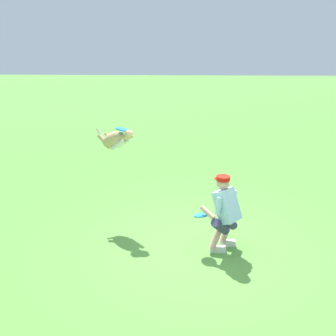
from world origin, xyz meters
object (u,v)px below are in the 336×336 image
dog (116,140)px  person (225,211)px  frisbee_held (201,215)px  frisbee_flying (122,129)px

dog → person: bearing=3.6°
person → frisbee_held: 0.40m
person → dog: 2.45m
dog → frisbee_held: (-1.56, 1.18, -0.96)m
dog → frisbee_held: 2.18m
frisbee_flying → dog: bearing=-41.5°
frisbee_held → person: bearing=177.2°
dog → frisbee_held: bearing=-1.8°
frisbee_flying → frisbee_held: bearing=143.5°
frisbee_flying → frisbee_held: size_ratio=0.96×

